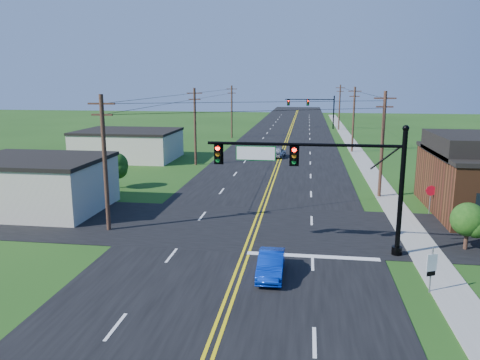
% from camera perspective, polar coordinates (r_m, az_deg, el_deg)
% --- Properties ---
extents(ground, '(260.00, 260.00, 0.00)m').
position_cam_1_polar(ground, '(21.20, -2.31, -15.65)').
color(ground, '#1C3F12').
rests_on(ground, ground).
extents(road_main, '(16.00, 220.00, 0.04)m').
position_cam_1_polar(road_main, '(69.23, 5.21, 3.85)').
color(road_main, black).
rests_on(road_main, ground).
extents(road_cross, '(70.00, 10.00, 0.04)m').
position_cam_1_polar(road_cross, '(32.18, 1.58, -5.73)').
color(road_cross, black).
rests_on(road_cross, ground).
extents(sidewalk, '(2.00, 160.00, 0.08)m').
position_cam_1_polar(sidewalk, '(59.68, 14.82, 2.20)').
color(sidewalk, gray).
rests_on(sidewalk, ground).
extents(signal_mast_main, '(11.30, 0.60, 7.48)m').
position_cam_1_polar(signal_mast_main, '(26.95, 9.85, 0.97)').
color(signal_mast_main, black).
rests_on(signal_mast_main, ground).
extents(signal_mast_far, '(10.98, 0.60, 7.48)m').
position_cam_1_polar(signal_mast_far, '(98.59, 8.81, 8.84)').
color(signal_mast_far, black).
rests_on(signal_mast_far, ground).
extents(cream_bldg_near, '(10.20, 8.20, 4.10)m').
position_cam_1_polar(cream_bldg_near, '(39.15, -23.58, -0.45)').
color(cream_bldg_near, beige).
rests_on(cream_bldg_near, ground).
extents(cream_bldg_far, '(12.20, 9.20, 3.70)m').
position_cam_1_polar(cream_bldg_far, '(61.28, -13.47, 4.23)').
color(cream_bldg_far, beige).
rests_on(cream_bldg_far, ground).
extents(utility_pole_left_a, '(1.80, 0.28, 9.00)m').
position_cam_1_polar(utility_pole_left_a, '(31.68, -16.15, 2.26)').
color(utility_pole_left_a, '#39221A').
rests_on(utility_pole_left_a, ground).
extents(utility_pole_left_b, '(1.80, 0.28, 9.00)m').
position_cam_1_polar(utility_pole_left_b, '(55.23, -5.50, 6.68)').
color(utility_pole_left_b, '#39221A').
rests_on(utility_pole_left_b, ground).
extents(utility_pole_left_c, '(1.80, 0.28, 9.00)m').
position_cam_1_polar(utility_pole_left_c, '(81.64, -1.01, 8.46)').
color(utility_pole_left_c, '#39221A').
rests_on(utility_pole_left_c, ground).
extents(utility_pole_right_a, '(1.80, 0.28, 9.00)m').
position_cam_1_polar(utility_pole_right_a, '(41.26, 16.96, 4.39)').
color(utility_pole_right_a, '#39221A').
rests_on(utility_pole_right_a, ground).
extents(utility_pole_right_b, '(1.80, 0.28, 9.00)m').
position_cam_1_polar(utility_pole_right_b, '(66.94, 13.67, 7.33)').
color(utility_pole_right_b, '#39221A').
rests_on(utility_pole_right_b, ground).
extents(utility_pole_right_c, '(1.80, 0.28, 9.00)m').
position_cam_1_polar(utility_pole_right_c, '(96.79, 12.04, 8.76)').
color(utility_pole_right_c, '#39221A').
rests_on(utility_pole_right_c, ground).
extents(tree_right_back, '(3.00, 3.00, 4.10)m').
position_cam_1_polar(tree_right_back, '(46.74, 23.61, 2.12)').
color(tree_right_back, '#39221A').
rests_on(tree_right_back, ground).
extents(shrub_corner, '(2.00, 2.00, 2.86)m').
position_cam_1_polar(shrub_corner, '(30.59, 26.05, -4.37)').
color(shrub_corner, '#39221A').
rests_on(shrub_corner, ground).
extents(tree_left, '(2.40, 2.40, 3.37)m').
position_cam_1_polar(tree_left, '(44.72, -14.98, 1.75)').
color(tree_left, '#39221A').
rests_on(tree_left, ground).
extents(blue_car, '(1.32, 3.72, 1.22)m').
position_cam_1_polar(blue_car, '(24.33, 3.79, -10.29)').
color(blue_car, '#072CA9').
rests_on(blue_car, ground).
extents(distant_car, '(2.13, 4.08, 1.33)m').
position_cam_1_polar(distant_car, '(61.21, 4.67, 3.39)').
color(distant_car, '#B3B3B8').
rests_on(distant_car, ground).
extents(route_sign, '(0.52, 0.26, 2.24)m').
position_cam_1_polar(route_sign, '(23.99, 22.31, -9.77)').
color(route_sign, slate).
rests_on(route_sign, ground).
extents(stop_sign, '(0.79, 0.12, 2.23)m').
position_cam_1_polar(stop_sign, '(37.53, 22.23, -1.54)').
color(stop_sign, slate).
rests_on(stop_sign, ground).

